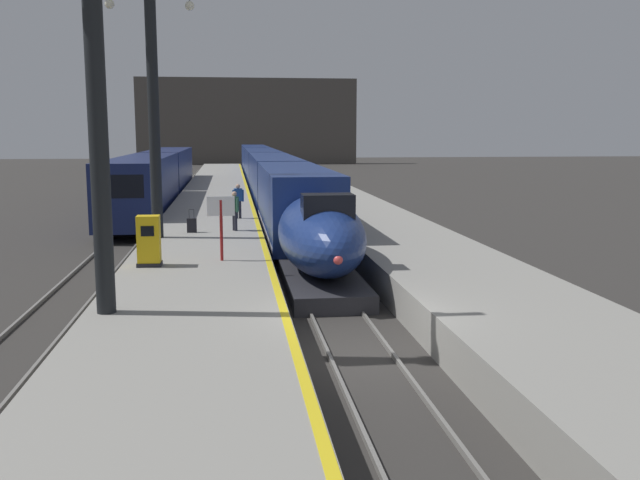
{
  "coord_description": "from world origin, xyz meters",
  "views": [
    {
      "loc": [
        -2.95,
        -15.64,
        5.23
      ],
      "look_at": [
        -0.14,
        6.48,
        1.8
      ],
      "focal_mm": 39.38,
      "sensor_mm": 36.0,
      "label": 1
    }
  ],
  "objects_px": {
    "station_column_near": "(97,62)",
    "departure_info_board": "(221,215)",
    "station_column_mid": "(153,87)",
    "passenger_mid_platform": "(238,198)",
    "regional_train_adjacent": "(158,176)",
    "passenger_near_edge": "(235,208)",
    "ticket_machine_yellow": "(149,243)",
    "rolling_suitcase": "(192,225)",
    "highspeed_train_main": "(268,173)"
  },
  "relations": [
    {
      "from": "station_column_near",
      "to": "passenger_near_edge",
      "type": "xyz_separation_m",
      "value": [
        3.03,
        13.56,
        -4.74
      ]
    },
    {
      "from": "highspeed_train_main",
      "to": "station_column_near",
      "type": "distance_m",
      "value": 40.73
    },
    {
      "from": "rolling_suitcase",
      "to": "regional_train_adjacent",
      "type": "bearing_deg",
      "value": 99.12
    },
    {
      "from": "station_column_near",
      "to": "station_column_mid",
      "type": "xyz_separation_m",
      "value": [
        -0.06,
        11.98,
        0.21
      ]
    },
    {
      "from": "station_column_near",
      "to": "station_column_mid",
      "type": "height_order",
      "value": "station_column_mid"
    },
    {
      "from": "ticket_machine_yellow",
      "to": "passenger_near_edge",
      "type": "bearing_deg",
      "value": 70.59
    },
    {
      "from": "rolling_suitcase",
      "to": "departure_info_board",
      "type": "bearing_deg",
      "value": -78.89
    },
    {
      "from": "passenger_near_edge",
      "to": "ticket_machine_yellow",
      "type": "height_order",
      "value": "passenger_near_edge"
    },
    {
      "from": "station_column_near",
      "to": "rolling_suitcase",
      "type": "bearing_deg",
      "value": 84.73
    },
    {
      "from": "station_column_mid",
      "to": "passenger_near_edge",
      "type": "bearing_deg",
      "value": 27.15
    },
    {
      "from": "station_column_near",
      "to": "rolling_suitcase",
      "type": "height_order",
      "value": "station_column_near"
    },
    {
      "from": "passenger_near_edge",
      "to": "ticket_machine_yellow",
      "type": "relative_size",
      "value": 1.06
    },
    {
      "from": "regional_train_adjacent",
      "to": "departure_info_board",
      "type": "height_order",
      "value": "regional_train_adjacent"
    },
    {
      "from": "ticket_machine_yellow",
      "to": "departure_info_board",
      "type": "relative_size",
      "value": 0.75
    },
    {
      "from": "station_column_mid",
      "to": "ticket_machine_yellow",
      "type": "height_order",
      "value": "station_column_mid"
    },
    {
      "from": "passenger_near_edge",
      "to": "departure_info_board",
      "type": "relative_size",
      "value": 0.8
    },
    {
      "from": "station_column_mid",
      "to": "rolling_suitcase",
      "type": "height_order",
      "value": "station_column_mid"
    },
    {
      "from": "passenger_mid_platform",
      "to": "rolling_suitcase",
      "type": "height_order",
      "value": "passenger_mid_platform"
    },
    {
      "from": "passenger_mid_platform",
      "to": "departure_info_board",
      "type": "height_order",
      "value": "departure_info_board"
    },
    {
      "from": "passenger_mid_platform",
      "to": "rolling_suitcase",
      "type": "relative_size",
      "value": 1.72
    },
    {
      "from": "passenger_mid_platform",
      "to": "departure_info_board",
      "type": "bearing_deg",
      "value": -93.38
    },
    {
      "from": "rolling_suitcase",
      "to": "ticket_machine_yellow",
      "type": "height_order",
      "value": "ticket_machine_yellow"
    },
    {
      "from": "station_column_near",
      "to": "ticket_machine_yellow",
      "type": "height_order",
      "value": "station_column_near"
    },
    {
      "from": "regional_train_adjacent",
      "to": "passenger_near_edge",
      "type": "relative_size",
      "value": 21.66
    },
    {
      "from": "station_column_mid",
      "to": "departure_info_board",
      "type": "relative_size",
      "value": 4.7
    },
    {
      "from": "passenger_near_edge",
      "to": "departure_info_board",
      "type": "xyz_separation_m",
      "value": [
        -0.48,
        -7.09,
        0.52
      ]
    },
    {
      "from": "station_column_near",
      "to": "passenger_near_edge",
      "type": "relative_size",
      "value": 5.55
    },
    {
      "from": "regional_train_adjacent",
      "to": "rolling_suitcase",
      "type": "height_order",
      "value": "regional_train_adjacent"
    },
    {
      "from": "regional_train_adjacent",
      "to": "rolling_suitcase",
      "type": "distance_m",
      "value": 21.95
    },
    {
      "from": "passenger_near_edge",
      "to": "rolling_suitcase",
      "type": "xyz_separation_m",
      "value": [
        -1.81,
        -0.32,
        -0.69
      ]
    },
    {
      "from": "ticket_machine_yellow",
      "to": "departure_info_board",
      "type": "xyz_separation_m",
      "value": [
        2.26,
        0.67,
        0.77
      ]
    },
    {
      "from": "passenger_near_edge",
      "to": "passenger_mid_platform",
      "type": "xyz_separation_m",
      "value": [
        0.2,
        4.36,
        0.0
      ]
    },
    {
      "from": "station_column_mid",
      "to": "ticket_machine_yellow",
      "type": "bearing_deg",
      "value": -86.76
    },
    {
      "from": "rolling_suitcase",
      "to": "ticket_machine_yellow",
      "type": "relative_size",
      "value": 0.61
    },
    {
      "from": "station_column_near",
      "to": "departure_info_board",
      "type": "height_order",
      "value": "station_column_near"
    },
    {
      "from": "passenger_near_edge",
      "to": "departure_info_board",
      "type": "distance_m",
      "value": 7.12
    },
    {
      "from": "passenger_mid_platform",
      "to": "passenger_near_edge",
      "type": "bearing_deg",
      "value": -92.6
    },
    {
      "from": "station_column_mid",
      "to": "rolling_suitcase",
      "type": "xyz_separation_m",
      "value": [
        1.28,
        1.26,
        -5.63
      ]
    },
    {
      "from": "highspeed_train_main",
      "to": "departure_info_board",
      "type": "relative_size",
      "value": 36.03
    },
    {
      "from": "station_column_near",
      "to": "passenger_near_edge",
      "type": "distance_m",
      "value": 14.68
    },
    {
      "from": "regional_train_adjacent",
      "to": "passenger_mid_platform",
      "type": "xyz_separation_m",
      "value": [
        5.48,
        -16.98,
        -0.09
      ]
    },
    {
      "from": "departure_info_board",
      "to": "station_column_mid",
      "type": "bearing_deg",
      "value": 115.34
    },
    {
      "from": "regional_train_adjacent",
      "to": "departure_info_board",
      "type": "relative_size",
      "value": 17.26
    },
    {
      "from": "highspeed_train_main",
      "to": "rolling_suitcase",
      "type": "distance_m",
      "value": 27.18
    },
    {
      "from": "station_column_near",
      "to": "station_column_mid",
      "type": "distance_m",
      "value": 11.98
    },
    {
      "from": "ticket_machine_yellow",
      "to": "passenger_mid_platform",
      "type": "bearing_deg",
      "value": 76.4
    },
    {
      "from": "station_column_mid",
      "to": "passenger_near_edge",
      "type": "height_order",
      "value": "station_column_mid"
    },
    {
      "from": "highspeed_train_main",
      "to": "station_column_mid",
      "type": "height_order",
      "value": "station_column_mid"
    },
    {
      "from": "station_column_mid",
      "to": "ticket_machine_yellow",
      "type": "distance_m",
      "value": 8.08
    },
    {
      "from": "departure_info_board",
      "to": "passenger_near_edge",
      "type": "bearing_deg",
      "value": 86.14
    }
  ]
}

